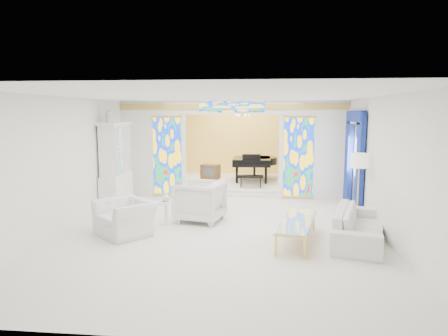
# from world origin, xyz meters

# --- Properties ---
(floor) EXTENTS (12.00, 12.00, 0.00)m
(floor) POSITION_xyz_m (0.00, 0.00, 0.00)
(floor) COLOR silver
(floor) RESTS_ON ground
(ceiling) EXTENTS (7.00, 12.00, 0.02)m
(ceiling) POSITION_xyz_m (0.00, 0.00, 3.00)
(ceiling) COLOR white
(ceiling) RESTS_ON wall_back
(wall_back) EXTENTS (7.00, 0.02, 3.00)m
(wall_back) POSITION_xyz_m (0.00, 6.00, 1.50)
(wall_back) COLOR silver
(wall_back) RESTS_ON floor
(wall_front) EXTENTS (7.00, 0.02, 3.00)m
(wall_front) POSITION_xyz_m (0.00, -6.00, 1.50)
(wall_front) COLOR silver
(wall_front) RESTS_ON floor
(wall_left) EXTENTS (0.02, 12.00, 3.00)m
(wall_left) POSITION_xyz_m (-3.50, 0.00, 1.50)
(wall_left) COLOR silver
(wall_left) RESTS_ON floor
(wall_right) EXTENTS (0.02, 12.00, 3.00)m
(wall_right) POSITION_xyz_m (3.50, 0.00, 1.50)
(wall_right) COLOR silver
(wall_right) RESTS_ON floor
(partition_wall) EXTENTS (7.00, 0.22, 3.00)m
(partition_wall) POSITION_xyz_m (0.00, 2.00, 1.65)
(partition_wall) COLOR silver
(partition_wall) RESTS_ON floor
(stained_glass_left) EXTENTS (0.90, 0.04, 2.40)m
(stained_glass_left) POSITION_xyz_m (-2.03, 1.89, 1.30)
(stained_glass_left) COLOR gold
(stained_glass_left) RESTS_ON partition_wall
(stained_glass_right) EXTENTS (0.90, 0.04, 2.40)m
(stained_glass_right) POSITION_xyz_m (2.03, 1.89, 1.30)
(stained_glass_right) COLOR gold
(stained_glass_right) RESTS_ON partition_wall
(stained_glass_transom) EXTENTS (2.00, 0.04, 0.34)m
(stained_glass_transom) POSITION_xyz_m (0.00, 1.89, 2.82)
(stained_glass_transom) COLOR gold
(stained_glass_transom) RESTS_ON partition_wall
(alcove_platform) EXTENTS (6.80, 3.80, 0.18)m
(alcove_platform) POSITION_xyz_m (0.00, 4.10, 0.09)
(alcove_platform) COLOR silver
(alcove_platform) RESTS_ON floor
(gold_curtain_back) EXTENTS (6.70, 0.10, 2.90)m
(gold_curtain_back) POSITION_xyz_m (0.00, 5.88, 1.50)
(gold_curtain_back) COLOR #F4C755
(gold_curtain_back) RESTS_ON wall_back
(chandelier) EXTENTS (0.48, 0.48, 0.30)m
(chandelier) POSITION_xyz_m (0.20, 4.00, 2.55)
(chandelier) COLOR gold
(chandelier) RESTS_ON ceiling
(blue_drapes) EXTENTS (0.14, 1.85, 2.65)m
(blue_drapes) POSITION_xyz_m (3.40, 0.70, 1.58)
(blue_drapes) COLOR navy
(blue_drapes) RESTS_ON wall_right
(china_cabinet) EXTENTS (0.56, 1.46, 2.72)m
(china_cabinet) POSITION_xyz_m (-3.22, 0.60, 1.17)
(china_cabinet) COLOR white
(china_cabinet) RESTS_ON floor
(armchair_left) EXTENTS (1.54, 1.53, 0.76)m
(armchair_left) POSITION_xyz_m (-2.02, -2.10, 0.38)
(armchair_left) COLOR white
(armchair_left) RESTS_ON floor
(armchair_right) EXTENTS (1.29, 1.27, 0.99)m
(armchair_right) POSITION_xyz_m (-0.57, -0.83, 0.49)
(armchair_right) COLOR white
(armchair_right) RESTS_ON floor
(sofa) EXTENTS (1.54, 2.54, 0.69)m
(sofa) POSITION_xyz_m (2.95, -2.10, 0.35)
(sofa) COLOR white
(sofa) RESTS_ON floor
(side_table) EXTENTS (0.59, 0.59, 0.55)m
(side_table) POSITION_xyz_m (-1.35, -1.17, 0.36)
(side_table) COLOR white
(side_table) RESTS_ON floor
(vase) EXTENTS (0.22, 0.22, 0.22)m
(vase) POSITION_xyz_m (-1.35, -1.17, 0.66)
(vase) COLOR silver
(vase) RESTS_ON side_table
(coffee_table) EXTENTS (1.04, 2.14, 0.46)m
(coffee_table) POSITION_xyz_m (1.67, -2.23, 0.42)
(coffee_table) COLOR silver
(coffee_table) RESTS_ON floor
(floor_lamp) EXTENTS (0.49, 0.49, 1.70)m
(floor_lamp) POSITION_xyz_m (3.20, -0.78, 1.45)
(floor_lamp) COLOR gold
(floor_lamp) RESTS_ON floor
(grand_piano) EXTENTS (1.62, 2.55, 1.02)m
(grand_piano) POSITION_xyz_m (0.67, 4.25, 0.87)
(grand_piano) COLOR black
(grand_piano) RESTS_ON alcove_platform
(tv_console) EXTENTS (0.68, 0.53, 0.71)m
(tv_console) POSITION_xyz_m (-0.83, 3.09, 0.64)
(tv_console) COLOR brown
(tv_console) RESTS_ON alcove_platform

